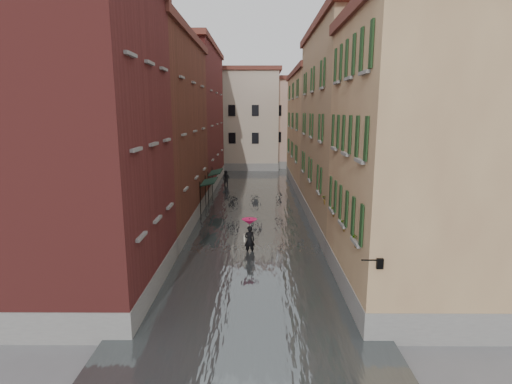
{
  "coord_description": "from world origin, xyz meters",
  "views": [
    {
      "loc": [
        0.35,
        -18.41,
        7.9
      ],
      "look_at": [
        0.23,
        5.76,
        3.0
      ],
      "focal_mm": 28.0,
      "sensor_mm": 36.0,
      "label": 1
    }
  ],
  "objects": [
    {
      "name": "building_end_pink",
      "position": [
        6.0,
        40.0,
        6.0
      ],
      "size": [
        10.0,
        9.0,
        12.0
      ],
      "primitive_type": "cube",
      "color": "tan",
      "rests_on": "ground"
    },
    {
      "name": "floodwater",
      "position": [
        0.0,
        13.0,
        0.1
      ],
      "size": [
        10.0,
        60.0,
        0.2
      ],
      "primitive_type": "cube",
      "color": "#4F5657",
      "rests_on": "ground"
    },
    {
      "name": "ground",
      "position": [
        0.0,
        0.0,
        0.0
      ],
      "size": [
        120.0,
        120.0,
        0.0
      ],
      "primitive_type": "plane",
      "color": "slate",
      "rests_on": "ground"
    },
    {
      "name": "building_left_near",
      "position": [
        -7.0,
        -2.0,
        6.5
      ],
      "size": [
        6.0,
        8.0,
        13.0
      ],
      "primitive_type": "cube",
      "color": "maroon",
      "rests_on": "ground"
    },
    {
      "name": "awning_near",
      "position": [
        -3.49,
        12.08,
        2.47
      ],
      "size": [
        1.09,
        3.07,
        2.8
      ],
      "color": "#142E21",
      "rests_on": "ground"
    },
    {
      "name": "building_left_far",
      "position": [
        -7.0,
        24.0,
        7.0
      ],
      "size": [
        6.0,
        16.0,
        14.0
      ],
      "primitive_type": "cube",
      "color": "maroon",
      "rests_on": "ground"
    },
    {
      "name": "building_left_mid",
      "position": [
        -7.0,
        9.0,
        6.25
      ],
      "size": [
        6.0,
        14.0,
        12.5
      ],
      "primitive_type": "cube",
      "color": "brown",
      "rests_on": "ground"
    },
    {
      "name": "building_right_far",
      "position": [
        7.0,
        24.0,
        5.75
      ],
      "size": [
        6.0,
        16.0,
        11.5
      ],
      "primitive_type": "cube",
      "color": "#A27853",
      "rests_on": "ground"
    },
    {
      "name": "wall_lantern",
      "position": [
        4.33,
        -6.0,
        3.01
      ],
      "size": [
        0.71,
        0.22,
        0.35
      ],
      "color": "black",
      "rests_on": "ground"
    },
    {
      "name": "pedestrian_main",
      "position": [
        -0.13,
        2.86,
        1.2
      ],
      "size": [
        0.86,
        0.86,
        2.06
      ],
      "color": "black",
      "rests_on": "ground"
    },
    {
      "name": "building_right_near",
      "position": [
        7.0,
        -2.0,
        5.75
      ],
      "size": [
        6.0,
        8.0,
        11.5
      ],
      "primitive_type": "cube",
      "color": "#A27853",
      "rests_on": "ground"
    },
    {
      "name": "building_end_cream",
      "position": [
        -3.0,
        38.0,
        6.5
      ],
      "size": [
        12.0,
        9.0,
        13.0
      ],
      "primitive_type": "cube",
      "color": "#B4A88F",
      "rests_on": "ground"
    },
    {
      "name": "awning_far",
      "position": [
        -3.48,
        16.94,
        2.47
      ],
      "size": [
        1.09,
        3.2,
        2.8
      ],
      "color": "#142E21",
      "rests_on": "ground"
    },
    {
      "name": "building_right_mid",
      "position": [
        7.0,
        9.0,
        6.5
      ],
      "size": [
        6.0,
        14.0,
        13.0
      ],
      "primitive_type": "cube",
      "color": "#987B5C",
      "rests_on": "ground"
    },
    {
      "name": "pedestrian_far",
      "position": [
        -3.04,
        23.28,
        0.88
      ],
      "size": [
        1.04,
        0.94,
        1.75
      ],
      "primitive_type": "imported",
      "rotation": [
        0.0,
        0.0,
        -0.4
      ],
      "color": "black",
      "rests_on": "ground"
    },
    {
      "name": "window_planters",
      "position": [
        4.12,
        -0.85,
        3.51
      ],
      "size": [
        0.59,
        7.88,
        0.84
      ],
      "color": "brown",
      "rests_on": "ground"
    }
  ]
}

